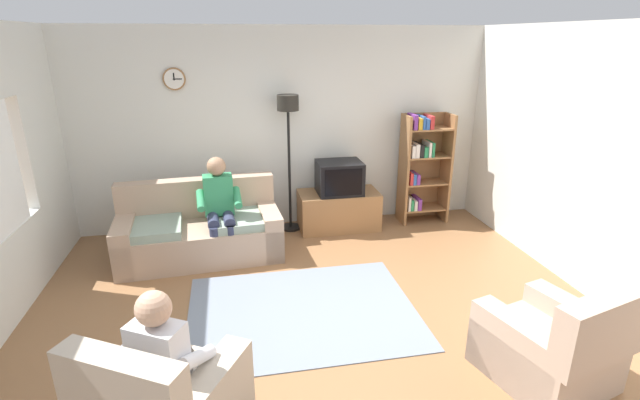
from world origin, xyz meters
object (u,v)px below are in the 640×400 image
person_on_couch (219,204)px  person_in_left_armchair (169,356)px  bookshelf (422,165)px  tv_stand (338,210)px  couch (200,232)px  tv (339,177)px  armchair_near_bookshelf (551,347)px  floor_lamp (288,126)px

person_on_couch → person_in_left_armchair: 2.63m
bookshelf → person_in_left_armchair: bookshelf is taller
tv_stand → couch: bearing=-163.5°
couch → tv: (1.85, 0.53, 0.43)m
bookshelf → tv: bearing=-175.5°
person_in_left_armchair → couch: bearing=89.2°
bookshelf → armchair_near_bookshelf: size_ratio=1.48×
floor_lamp → armchair_near_bookshelf: (1.57, -3.40, -1.16)m
person_on_couch → person_in_left_armchair: person_on_couch is taller
couch → person_in_left_armchair: bearing=-90.8°
tv → person_on_couch: person_on_couch is taller
bookshelf → floor_lamp: 1.98m
bookshelf → armchair_near_bookshelf: 3.44m
tv → floor_lamp: size_ratio=0.32×
tv_stand → floor_lamp: (-0.67, 0.10, 1.19)m
tv → tv_stand: bearing=90.0°
tv_stand → person_on_couch: size_ratio=0.89×
tv → bookshelf: 1.23m
armchair_near_bookshelf → person_on_couch: person_on_couch is taller
tv_stand → bookshelf: 1.35m
couch → tv: bearing=15.8°
tv → person_on_couch: (-1.59, -0.64, -0.05)m
couch → person_on_couch: (0.26, -0.11, 0.39)m
couch → bookshelf: (3.07, 0.62, 0.53)m
tv_stand → bookshelf: size_ratio=0.70×
couch → tv: tv is taller
floor_lamp → armchair_near_bookshelf: bearing=-65.2°
person_in_left_armchair → person_on_couch: bearing=83.5°
couch → tv_stand: couch is taller
bookshelf → couch: bearing=-168.6°
armchair_near_bookshelf → bookshelf: bearing=84.7°
armchair_near_bookshelf → person_in_left_armchair: size_ratio=0.95×
tv_stand → person_in_left_armchair: 3.80m
tv_stand → floor_lamp: size_ratio=0.59×
tv_stand → tv: 0.48m
tv → armchair_near_bookshelf: (0.91, -3.28, -0.46)m
bookshelf → person_in_left_armchair: bearing=-132.9°
person_on_couch → person_in_left_armchair: bearing=-96.5°
tv_stand → person_on_couch: (-1.59, -0.66, 0.44)m
floor_lamp → person_on_couch: size_ratio=1.49×
couch → person_in_left_armchair: size_ratio=1.75×
person_in_left_armchair → floor_lamp: bearing=70.0°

